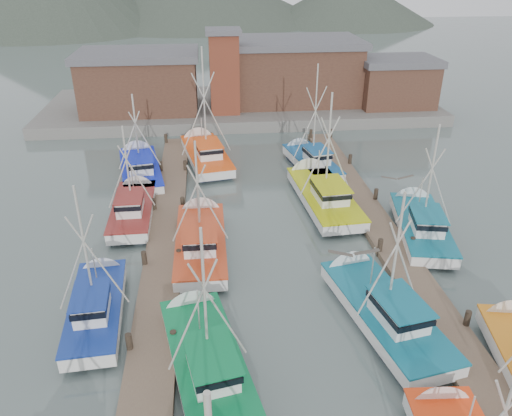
{
  "coord_description": "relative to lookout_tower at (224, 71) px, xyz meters",
  "views": [
    {
      "loc": [
        -4.04,
        -19.81,
        16.39
      ],
      "look_at": [
        -1.3,
        7.12,
        2.6
      ],
      "focal_mm": 35.0,
      "sensor_mm": 36.0,
      "label": 1
    }
  ],
  "objects": [
    {
      "name": "shed_center",
      "position": [
        8.0,
        4.0,
        -0.86
      ],
      "size": [
        14.84,
        9.54,
        6.9
      ],
      "color": "brown",
      "rests_on": "quay"
    },
    {
      "name": "boat_12",
      "position": [
        -2.33,
        -11.08,
        -4.86
      ],
      "size": [
        4.73,
        10.25,
        10.83
      ],
      "rotation": [
        0.0,
        0.0,
        0.18
      ],
      "color": "black",
      "rests_on": "ground"
    },
    {
      "name": "boat_11",
      "position": [
        11.53,
        -25.43,
        -4.87
      ],
      "size": [
        4.47,
        9.37,
        8.39
      ],
      "rotation": [
        0.0,
        0.0,
        -0.2
      ],
      "color": "black",
      "rests_on": "ground"
    },
    {
      "name": "distant_hills",
      "position": [
        -10.76,
        89.59,
        -5.55
      ],
      "size": [
        175.0,
        140.0,
        42.0
      ],
      "color": "#404B3F",
      "rests_on": "ground"
    },
    {
      "name": "boat_9",
      "position": [
        6.13,
        -20.31,
        -4.87
      ],
      "size": [
        3.99,
        10.49,
        9.34
      ],
      "rotation": [
        0.0,
        0.0,
        0.08
      ],
      "color": "black",
      "rests_on": "ground"
    },
    {
      "name": "boat_14",
      "position": [
        -7.71,
        -13.89,
        -4.87
      ],
      "size": [
        4.48,
        9.84,
        7.82
      ],
      "rotation": [
        0.0,
        0.0,
        0.17
      ],
      "color": "black",
      "rests_on": "ground"
    },
    {
      "name": "gull_far",
      "position": [
        6.7,
        -32.18,
        1.51
      ],
      "size": [
        1.54,
        0.6,
        0.24
      ],
      "rotation": [
        0.0,
        0.0,
        0.02
      ],
      "color": "gray",
      "rests_on": "ground"
    },
    {
      "name": "boat_5",
      "position": [
        6.1,
        -33.58,
        -4.87
      ],
      "size": [
        4.63,
        9.85,
        8.2
      ],
      "rotation": [
        0.0,
        0.0,
        0.19
      ],
      "color": "black",
      "rests_on": "ground"
    },
    {
      "name": "boat_6",
      "position": [
        -7.95,
        -31.91,
        -4.87
      ],
      "size": [
        3.3,
        8.16,
        8.1
      ],
      "rotation": [
        0.0,
        0.0,
        0.07
      ],
      "color": "black",
      "rests_on": "ground"
    },
    {
      "name": "shed_right",
      "position": [
        19.0,
        1.0,
        -1.71
      ],
      "size": [
        8.48,
        6.36,
        5.2
      ],
      "color": "brown",
      "rests_on": "quay"
    },
    {
      "name": "ground",
      "position": [
        2.0,
        -33.0,
        -5.55
      ],
      "size": [
        260.0,
        260.0,
        0.0
      ],
      "primitive_type": "plane",
      "color": "#546560",
      "rests_on": "ground"
    },
    {
      "name": "lookout_tower",
      "position": [
        0.0,
        0.0,
        0.0
      ],
      "size": [
        3.6,
        3.6,
        8.5
      ],
      "color": "brown",
      "rests_on": "quay"
    },
    {
      "name": "shed_left",
      "position": [
        -9.0,
        2.0,
        -1.21
      ],
      "size": [
        12.72,
        8.48,
        6.2
      ],
      "color": "brown",
      "rests_on": "quay"
    },
    {
      "name": "boat_13",
      "position": [
        6.56,
        -13.71,
        -4.87
      ],
      "size": [
        4.01,
        8.66,
        9.57
      ],
      "rotation": [
        0.0,
        0.0,
        0.19
      ],
      "color": "black",
      "rests_on": "ground"
    },
    {
      "name": "dock_right",
      "position": [
        9.0,
        -28.96,
        -5.34
      ],
      "size": [
        2.3,
        46.0,
        1.5
      ],
      "color": "brown",
      "rests_on": "ground"
    },
    {
      "name": "gull_near",
      "position": [
        2.13,
        -40.58,
        2.92
      ],
      "size": [
        1.55,
        0.63,
        0.24
      ],
      "rotation": [
        0.0,
        0.0,
        -0.12
      ],
      "color": "gray",
      "rests_on": "ground"
    },
    {
      "name": "boat_4",
      "position": [
        -2.59,
        -36.12,
        -4.87
      ],
      "size": [
        4.57,
        9.57,
        8.3
      ],
      "rotation": [
        0.0,
        0.0,
        0.2
      ],
      "color": "black",
      "rests_on": "ground"
    },
    {
      "name": "quay",
      "position": [
        2.0,
        4.0,
        -4.95
      ],
      "size": [
        44.0,
        16.0,
        1.2
      ],
      "primitive_type": "cube",
      "color": "slate",
      "rests_on": "ground"
    },
    {
      "name": "boat_8",
      "position": [
        -2.75,
        -25.98,
        -4.87
      ],
      "size": [
        3.37,
        9.5,
        8.16
      ],
      "rotation": [
        0.0,
        0.0,
        -0.01
      ],
      "color": "black",
      "rests_on": "ground"
    },
    {
      "name": "boat_10",
      "position": [
        -7.39,
        -21.1,
        -4.87
      ],
      "size": [
        3.13,
        8.59,
        7.44
      ],
      "rotation": [
        0.0,
        0.0,
        0.02
      ],
      "color": "black",
      "rests_on": "ground"
    },
    {
      "name": "dock_left",
      "position": [
        -5.0,
        -28.96,
        -5.34
      ],
      "size": [
        2.3,
        46.0,
        1.5
      ],
      "color": "brown",
      "rests_on": "ground"
    }
  ]
}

